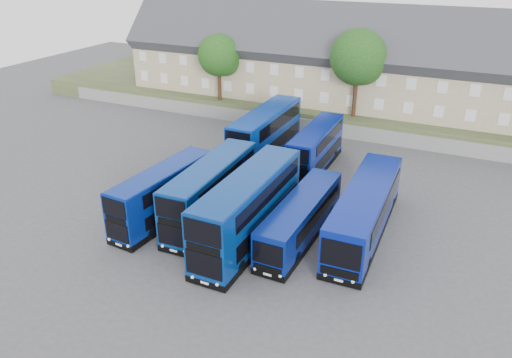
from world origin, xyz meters
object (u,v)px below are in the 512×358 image
object	(u,v)px
dd_front_mid	(211,193)
tree_west	(220,57)
tree_mid	(360,59)
dd_front_left	(164,195)
coach_east_a	(301,219)

from	to	relation	value
dd_front_mid	tree_west	xyz separation A→B (m)	(-11.24, 22.26, 4.91)
tree_mid	dd_front_left	bearing A→B (deg)	-108.16
dd_front_left	tree_west	distance (m)	25.58
dd_front_mid	tree_mid	world-z (taller)	tree_mid
dd_front_left	tree_mid	size ratio (longest dim) A/B	1.10
dd_front_left	dd_front_mid	bearing A→B (deg)	29.60
dd_front_left	dd_front_mid	world-z (taller)	dd_front_mid
tree_west	tree_mid	distance (m)	16.04
dd_front_mid	tree_west	world-z (taller)	tree_west
dd_front_mid	tree_mid	distance (m)	24.00
tree_west	tree_mid	bearing A→B (deg)	1.79
tree_west	dd_front_mid	bearing A→B (deg)	-63.22
dd_front_left	dd_front_mid	xyz separation A→B (m)	(3.19, 1.48, 0.21)
coach_east_a	tree_mid	bearing A→B (deg)	96.63
coach_east_a	tree_mid	size ratio (longest dim) A/B	1.20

